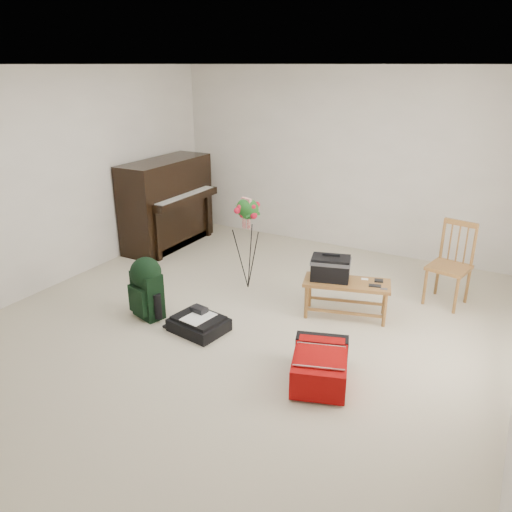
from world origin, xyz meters
The scene contains 11 objects.
floor centered at (0.00, 0.00, 0.00)m, with size 5.00×5.50×0.01m, color beige.
ceiling centered at (0.00, 0.00, 2.50)m, with size 5.00×5.50×0.01m, color white.
wall_back centered at (0.00, 2.75, 1.25)m, with size 5.00×0.04×2.50m, color silver.
wall_left centered at (-2.50, 0.00, 1.25)m, with size 0.04×5.50×2.50m, color silver.
piano centered at (-2.19, 1.60, 0.60)m, with size 0.71×1.50×1.25m.
bench centered at (0.73, 0.71, 0.48)m, with size 0.95×0.58×0.68m.
dining_chair centered at (1.72, 1.55, 0.45)m, with size 0.48×0.48×0.92m.
red_suitcase centered at (1.05, -0.48, 0.15)m, with size 0.62×0.77×0.28m.
black_duffel centered at (-0.33, -0.31, 0.08)m, with size 0.58×0.49×0.22m.
green_backpack centered at (-0.97, -0.32, 0.36)m, with size 0.38×0.35×0.66m.
flower_stand centered at (-0.41, 0.83, 0.55)m, with size 0.44×0.44×1.13m.
Camera 1 is at (2.30, -3.90, 2.51)m, focal length 35.00 mm.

